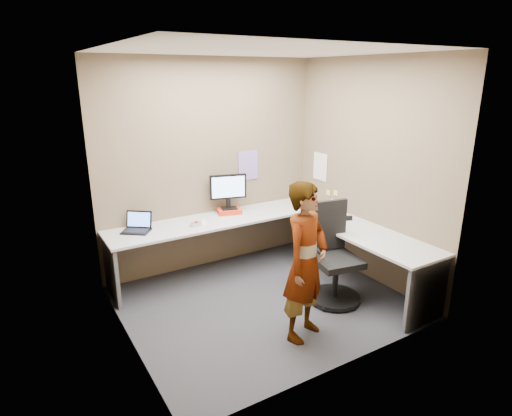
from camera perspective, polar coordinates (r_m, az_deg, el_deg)
ground at (r=4.99m, az=1.03°, el=-12.42°), size 3.00×3.00×0.00m
wall_back at (r=5.59m, az=-6.02°, el=5.62°), size 3.00×0.00×3.00m
wall_right at (r=5.41m, az=14.75°, el=4.74°), size 0.00×2.70×2.70m
wall_left at (r=3.92m, az=-17.77°, el=-0.24°), size 0.00×2.70×2.70m
ceiling at (r=4.34m, az=1.24°, el=20.27°), size 3.00×3.00×0.00m
desk at (r=5.25m, az=2.87°, el=-3.78°), size 2.98×2.58×0.73m
paper_ream at (r=5.65m, az=-3.58°, el=-0.40°), size 0.35×0.29×0.06m
monitor at (r=5.58m, az=-3.73°, el=2.59°), size 0.48×0.19×0.46m
laptop at (r=5.19m, az=-15.53°, el=-2.33°), size 0.40×0.39×0.22m
trackball_mouse at (r=5.21m, az=-8.00°, el=-2.12°), size 0.12×0.08×0.07m
origami at (r=5.29m, az=-7.04°, el=-1.72°), size 0.10×0.10×0.06m
stapler at (r=5.48m, az=11.93°, el=-1.34°), size 0.15×0.09×0.05m
flower at (r=5.51m, az=11.09°, el=0.09°), size 0.07×0.07×0.22m
calendar_purple at (r=5.84m, az=-1.06°, el=5.71°), size 0.30×0.01×0.40m
calendar_white at (r=6.07m, az=8.55°, el=5.48°), size 0.01×0.28×0.38m
sticky_note_a at (r=5.88m, az=10.58°, el=1.99°), size 0.01×0.07×0.07m
sticky_note_b at (r=5.95m, az=10.20°, el=0.89°), size 0.01×0.07×0.07m
sticky_note_c at (r=5.87m, az=10.95°, el=0.42°), size 0.01×0.07×0.07m
sticky_note_d at (r=6.00m, az=9.62°, el=2.04°), size 0.01×0.07×0.07m
office_chair at (r=4.95m, az=10.24°, el=-7.09°), size 0.62×0.59×1.11m
person at (r=4.10m, az=6.65°, el=-7.19°), size 0.67×0.57×1.57m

